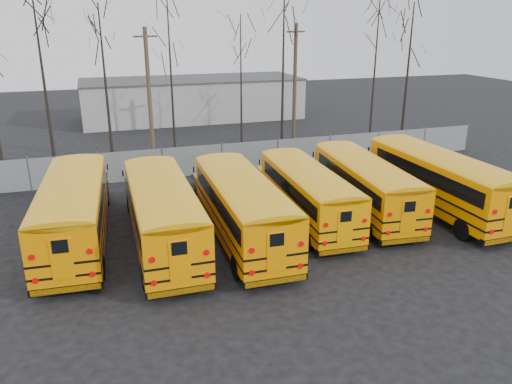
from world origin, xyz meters
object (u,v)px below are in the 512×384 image
object	(u,v)px
utility_pole_left	(149,96)
bus_d	(306,189)
bus_f	(437,176)
bus_a	(73,206)
bus_b	(162,208)
utility_pole_right	(295,85)
bus_c	(241,203)
bus_e	(363,181)

from	to	relation	value
utility_pole_left	bus_d	bearing A→B (deg)	-80.67
bus_f	bus_a	bearing A→B (deg)	175.27
bus_a	bus_d	world-z (taller)	bus_a
bus_b	bus_d	size ratio (longest dim) A/B	1.08
bus_f	utility_pole_right	size ratio (longest dim) A/B	1.22
bus_d	utility_pole_right	distance (m)	16.82
bus_d	utility_pole_left	world-z (taller)	utility_pole_left
bus_c	utility_pole_left	size ratio (longest dim) A/B	1.21
bus_b	bus_c	distance (m)	3.62
bus_c	utility_pole_left	world-z (taller)	utility_pole_left
bus_a	bus_d	bearing A→B (deg)	0.45
bus_a	bus_d	xyz separation A→B (m)	(11.18, -0.63, -0.17)
bus_c	utility_pole_right	xyz separation A→B (m)	(9.45, 16.75, 3.08)
bus_c	bus_e	distance (m)	7.31
bus_d	bus_a	bearing A→B (deg)	179.40
bus_b	bus_d	bearing A→B (deg)	7.24
bus_a	utility_pole_right	bearing A→B (deg)	45.18
bus_c	bus_f	size ratio (longest dim) A/B	0.97
bus_c	bus_e	world-z (taller)	bus_c
bus_c	bus_d	bearing A→B (deg)	19.22
bus_b	utility_pole_right	xyz separation A→B (m)	(13.05, 16.35, 3.07)
bus_e	bus_f	bearing A→B (deg)	-8.50
bus_b	bus_d	distance (m)	7.46
bus_a	bus_c	distance (m)	7.60
bus_f	bus_e	bearing A→B (deg)	165.91
bus_b	utility_pole_left	xyz separation A→B (m)	(1.34, 14.33, 2.97)
bus_a	bus_e	size ratio (longest dim) A/B	1.06
bus_c	bus_a	bearing A→B (deg)	167.09
bus_a	bus_e	world-z (taller)	bus_a
bus_d	bus_f	world-z (taller)	bus_f
bus_a	bus_f	xyz separation A→B (m)	(18.45, -1.42, 0.04)
bus_e	utility_pole_right	size ratio (longest dim) A/B	1.14
bus_c	utility_pole_right	size ratio (longest dim) A/B	1.18
bus_a	utility_pole_left	size ratio (longest dim) A/B	1.23
bus_b	bus_f	bearing A→B (deg)	0.96
bus_b	utility_pole_left	bearing A→B (deg)	85.45
bus_a	utility_pole_left	bearing A→B (deg)	72.03
bus_f	utility_pole_left	bearing A→B (deg)	132.74
bus_a	utility_pole_right	size ratio (longest dim) A/B	1.21
bus_f	utility_pole_left	size ratio (longest dim) A/B	1.25
utility_pole_left	utility_pole_right	xyz separation A→B (m)	(11.72, 2.02, 0.10)
bus_b	bus_a	bearing A→B (deg)	159.48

